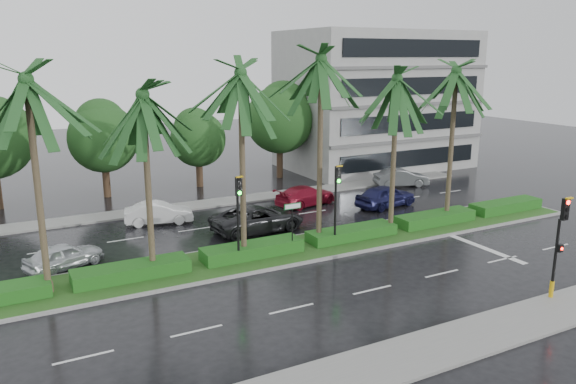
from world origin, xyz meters
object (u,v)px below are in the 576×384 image
signal_median_left (238,207)px  car_darkgrey (258,218)px  car_white (159,213)px  car_blue (386,196)px  car_red (306,196)px  car_grey (401,178)px  signal_near (559,243)px  car_silver (64,256)px  street_sign (292,215)px

signal_median_left → car_darkgrey: size_ratio=0.79×
signal_median_left → car_white: size_ratio=1.08×
car_blue → car_red: bearing=48.4°
car_red → car_blue: (4.50, -2.94, 0.09)m
car_darkgrey → car_red: bearing=-58.9°
signal_median_left → car_red: size_ratio=0.95×
car_red → car_grey: (9.36, 1.42, 0.02)m
signal_median_left → car_grey: signal_median_left is taller
signal_median_left → car_white: bearing=99.6°
car_darkgrey → car_white: bearing=43.7°
car_white → car_blue: size_ratio=0.91×
car_blue → car_grey: size_ratio=1.07×
car_grey → car_red: bearing=116.8°
signal_near → car_grey: bearing=68.1°
signal_median_left → car_red: (8.50, 8.45, -2.33)m
signal_near → car_silver: bearing=142.6°
signal_near → car_red: signal_near is taller
signal_median_left → street_sign: size_ratio=1.68×
car_darkgrey → car_blue: car_darkgrey is taller
car_darkgrey → street_sign: bearing=174.0°
car_darkgrey → car_blue: size_ratio=1.24×
car_blue → car_silver: bearing=86.6°
car_white → car_grey: 19.38m
car_silver → car_grey: size_ratio=0.89×
street_sign → car_blue: street_sign is taller
car_silver → car_red: car_red is taller
car_darkgrey → car_grey: (14.71, 5.20, -0.08)m
car_white → car_darkgrey: 6.27m
car_red → car_grey: bearing=-94.7°
car_silver → car_grey: car_grey is taller
car_silver → car_white: size_ratio=0.92×
car_darkgrey → signal_near: bearing=-158.6°
signal_near → car_grey: signal_near is taller
street_sign → car_red: size_ratio=0.57×
car_darkgrey → car_red: size_ratio=1.20×
car_silver → car_darkgrey: 10.69m
car_red → car_blue: size_ratio=1.03×
signal_median_left → car_grey: bearing=28.9°
street_sign → car_darkgrey: bearing=88.1°
street_sign → car_grey: bearing=33.1°
car_red → car_grey: car_grey is taller
car_silver → car_darkgrey: bearing=-106.6°
car_white → car_grey: (19.36, 1.00, 0.02)m
car_blue → signal_median_left: bearing=104.5°
car_silver → car_grey: bearing=-98.1°
car_darkgrey → car_grey: car_darkgrey is taller
signal_near → car_white: bearing=121.8°
car_blue → car_white: bearing=68.5°
car_grey → signal_near: bearing=176.3°
signal_median_left → car_silver: size_ratio=1.18×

